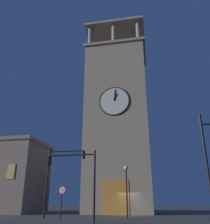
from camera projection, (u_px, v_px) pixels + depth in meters
name	position (u px, v px, depth m)	size (l,w,h in m)	color
ground_plane	(129.00, 215.00, 27.21)	(200.00, 200.00, 0.00)	#56544F
clocktower	(118.00, 122.00, 35.65)	(9.40, 7.56, 31.25)	gray
traffic_signal_mid	(78.00, 172.00, 18.44)	(3.92, 0.41, 5.20)	black
traffic_signal_far	(59.00, 170.00, 23.59)	(3.84, 0.41, 6.53)	black
street_lamp	(126.00, 180.00, 22.98)	(0.44, 0.44, 4.76)	black
no_horn_sign	(62.00, 193.00, 20.66)	(0.78, 0.14, 2.78)	black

